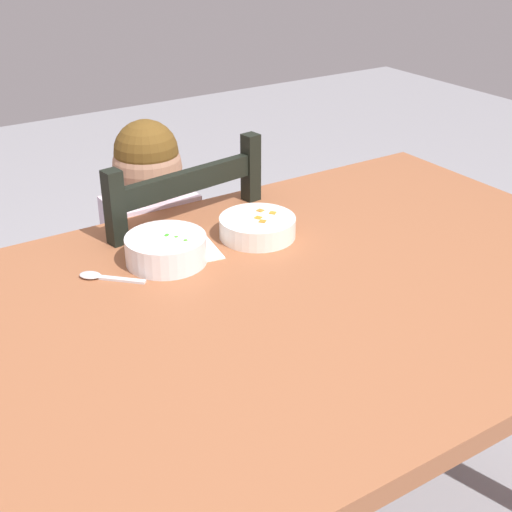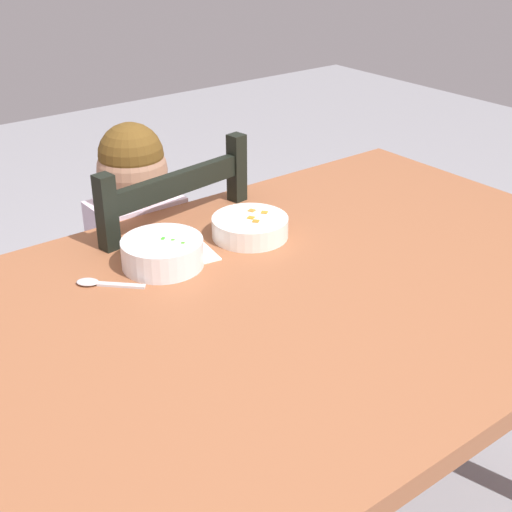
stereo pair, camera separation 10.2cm
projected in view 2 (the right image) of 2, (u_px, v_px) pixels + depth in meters
The scene contains 7 objects.
dining_table at pixel (279, 332), 1.38m from camera, with size 1.56×0.96×0.76m.
dining_chair at pixel (150, 312), 1.85m from camera, with size 0.47×0.47×0.92m.
child_figure at pixel (144, 252), 1.76m from camera, with size 0.32×0.31×0.96m.
bowl_of_peas at pixel (163, 252), 1.42m from camera, with size 0.17×0.17×0.06m.
bowl_of_carrots at pixel (250, 226), 1.55m from camera, with size 0.17×0.17×0.05m.
spoon at pixel (98, 283), 1.36m from camera, with size 0.11×0.11×0.01m.
paper_napkin at pixel (176, 254), 1.48m from camera, with size 0.15×0.13×0.00m, color white.
Camera 2 is at (-0.74, -0.89, 1.43)m, focal length 49.19 mm.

